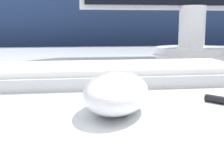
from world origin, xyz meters
The scene contains 3 objects.
partition_panel centered at (0.00, 0.73, 0.55)m, with size 5.00×0.03×1.10m.
computer_mouse_near centered at (-0.01, -0.30, 0.73)m, with size 0.09×0.12×0.04m.
keyboard centered at (-0.02, -0.14, 0.72)m, with size 0.46×0.14×0.02m.
Camera 1 is at (-0.05, -0.58, 0.79)m, focal length 50.00 mm.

